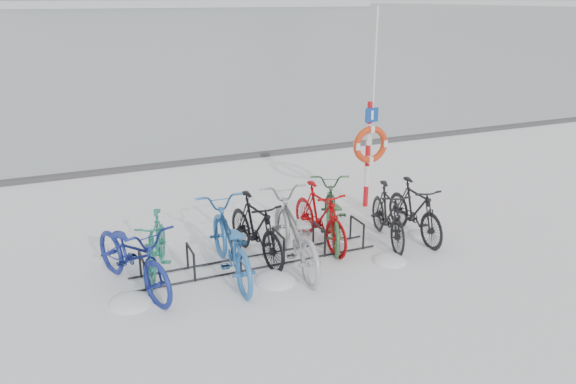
{
  "coord_description": "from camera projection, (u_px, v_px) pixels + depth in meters",
  "views": [
    {
      "loc": [
        -2.73,
        -7.63,
        4.02
      ],
      "look_at": [
        0.78,
        0.6,
        0.89
      ],
      "focal_mm": 35.0,
      "sensor_mm": 36.0,
      "label": 1
    }
  ],
  "objects": [
    {
      "name": "bike_1",
      "position": [
        156.0,
        243.0,
        8.51
      ],
      "size": [
        0.95,
        1.65,
        0.96
      ],
      "primitive_type": "imported",
      "rotation": [
        0.0,
        0.0,
        -0.34
      ],
      "color": "#1F755F",
      "rests_on": "ground"
    },
    {
      "name": "bike_rack",
      "position": [
        258.0,
        252.0,
        8.9
      ],
      "size": [
        4.0,
        0.48,
        0.46
      ],
      "color": "black",
      "rests_on": "ground"
    },
    {
      "name": "bike_6",
      "position": [
        332.0,
        211.0,
        9.67
      ],
      "size": [
        1.38,
        2.09,
        1.04
      ],
      "primitive_type": "imported",
      "rotation": [
        0.0,
        0.0,
        2.76
      ],
      "color": "#2E5A34",
      "rests_on": "ground"
    },
    {
      "name": "lifebuoy_station",
      "position": [
        370.0,
        145.0,
        10.9
      ],
      "size": [
        0.74,
        0.22,
        3.86
      ],
      "color": "#B60E15",
      "rests_on": "ground"
    },
    {
      "name": "snow_drifts",
      "position": [
        282.0,
        271.0,
        8.69
      ],
      "size": [
        5.59,
        2.1,
        0.22
      ],
      "color": "white",
      "rests_on": "ground"
    },
    {
      "name": "bike_4",
      "position": [
        294.0,
        230.0,
        8.74
      ],
      "size": [
        1.0,
        2.29,
        1.16
      ],
      "primitive_type": "imported",
      "rotation": [
        0.0,
        0.0,
        3.03
      ],
      "color": "#9B9EA2",
      "rests_on": "ground"
    },
    {
      "name": "bike_0",
      "position": [
        133.0,
        253.0,
        8.03
      ],
      "size": [
        1.38,
        2.21,
        1.09
      ],
      "primitive_type": "imported",
      "rotation": [
        0.0,
        0.0,
        0.34
      ],
      "color": "navy",
      "rests_on": "ground"
    },
    {
      "name": "quay_edge",
      "position": [
        177.0,
        164.0,
        14.07
      ],
      "size": [
        400.0,
        0.25,
        0.1
      ],
      "primitive_type": "cube",
      "color": "#3F3F42",
      "rests_on": "ground"
    },
    {
      "name": "bike_3",
      "position": [
        256.0,
        226.0,
        8.97
      ],
      "size": [
        0.74,
        1.85,
        1.08
      ],
      "primitive_type": "imported",
      "rotation": [
        0.0,
        0.0,
        0.14
      ],
      "color": "black",
      "rests_on": "ground"
    },
    {
      "name": "bike_5",
      "position": [
        320.0,
        214.0,
        9.48
      ],
      "size": [
        0.6,
        1.81,
        1.07
      ],
      "primitive_type": "imported",
      "rotation": [
        0.0,
        0.0,
        0.05
      ],
      "color": "#A10709",
      "rests_on": "ground"
    },
    {
      "name": "bike_2",
      "position": [
        230.0,
        240.0,
        8.43
      ],
      "size": [
        0.86,
        2.19,
        1.13
      ],
      "primitive_type": "imported",
      "rotation": [
        0.0,
        0.0,
        3.09
      ],
      "color": "#2867AE",
      "rests_on": "ground"
    },
    {
      "name": "ice_sheet",
      "position": [
        49.0,
        13.0,
        143.55
      ],
      "size": [
        400.0,
        298.0,
        0.02
      ],
      "primitive_type": "cube",
      "color": "#9CA8B1",
      "rests_on": "ground"
    },
    {
      "name": "bike_7",
      "position": [
        388.0,
        213.0,
        9.6
      ],
      "size": [
        0.89,
        1.78,
        1.03
      ],
      "primitive_type": "imported",
      "rotation": [
        0.0,
        0.0,
        -0.25
      ],
      "color": "black",
      "rests_on": "ground"
    },
    {
      "name": "bike_8",
      "position": [
        415.0,
        208.0,
        9.79
      ],
      "size": [
        0.58,
        1.76,
        1.04
      ],
      "primitive_type": "imported",
      "rotation": [
        0.0,
        0.0,
        -0.05
      ],
      "color": "black",
      "rests_on": "ground"
    },
    {
      "name": "ground",
      "position": [
        258.0,
        262.0,
        8.96
      ],
      "size": [
        900.0,
        900.0,
        0.0
      ],
      "primitive_type": "plane",
      "color": "white",
      "rests_on": "ground"
    }
  ]
}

